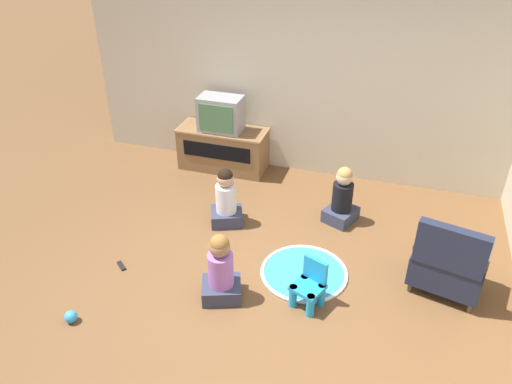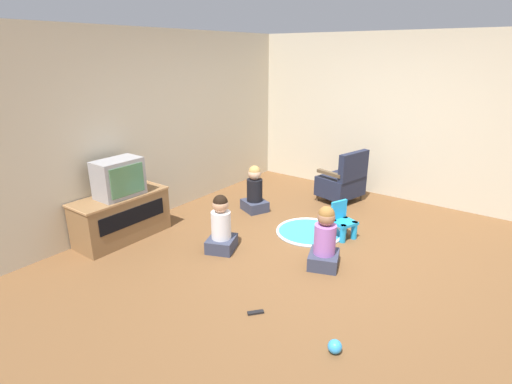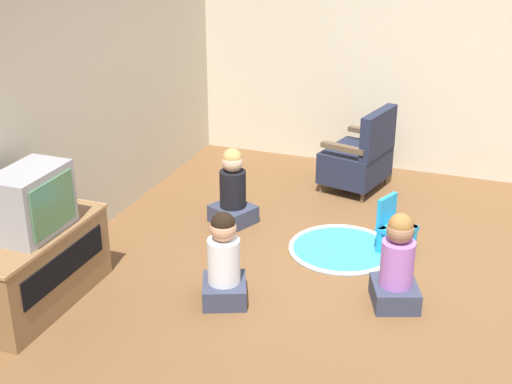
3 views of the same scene
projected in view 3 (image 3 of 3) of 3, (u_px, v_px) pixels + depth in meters
ground_plane at (384, 285)px, 5.37m from camera, size 30.00×30.00×0.00m
wall_back at (58, 96)px, 5.52m from camera, size 5.58×0.12×2.55m
wall_right at (461, 52)px, 6.98m from camera, size 0.12×5.65×2.55m
tv_cabinet at (36, 267)px, 5.02m from camera, size 1.18×0.49×0.58m
television at (32, 202)px, 4.81m from camera, size 0.56×0.35×0.46m
black_armchair at (359, 158)px, 6.96m from camera, size 0.75×0.66×0.83m
yellow_kid_chair at (395, 230)px, 5.80m from camera, size 0.34×0.33×0.47m
play_mat at (342, 249)px, 5.89m from camera, size 0.88×0.88×0.04m
child_watching_left at (224, 263)px, 5.06m from camera, size 0.45×0.42×0.70m
child_watching_center at (233, 191)px, 6.27m from camera, size 0.42×0.45×0.70m
child_watching_right at (397, 266)px, 5.02m from camera, size 0.45×0.42×0.71m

